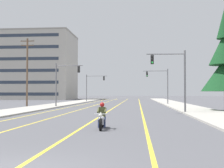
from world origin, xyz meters
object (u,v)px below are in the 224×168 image
traffic_signal_mid_left (92,84)px  motorcycle_with_rider (102,118)px  traffic_signal_near_left (64,78)px  apartment_building_far_left_block (32,67)px  traffic_signal_mid_right (161,81)px  utility_pole_left_near (27,70)px  traffic_signal_near_right (174,72)px

traffic_signal_mid_left → motorcycle_with_rider: bearing=-80.7°
traffic_signal_near_left → apartment_building_far_left_block: bearing=114.6°
motorcycle_with_rider → traffic_signal_near_left: size_ratio=0.35×
traffic_signal_mid_right → utility_pole_left_near: utility_pole_left_near is taller
motorcycle_with_rider → traffic_signal_near_left: 26.18m
traffic_signal_near_right → traffic_signal_near_left: size_ratio=1.00×
motorcycle_with_rider → traffic_signal_mid_left: (-8.15, 49.89, 3.51)m
traffic_signal_mid_right → traffic_signal_near_right: bearing=-91.1°
motorcycle_with_rider → utility_pole_left_near: size_ratio=0.22×
traffic_signal_near_right → apartment_building_far_left_block: apartment_building_far_left_block is taller
motorcycle_with_rider → traffic_signal_near_right: 14.76m
traffic_signal_near_left → traffic_signal_mid_right: same height
motorcycle_with_rider → apartment_building_far_left_block: apartment_building_far_left_block is taller
motorcycle_with_rider → traffic_signal_mid_right: (6.03, 35.58, 3.47)m
traffic_signal_mid_left → utility_pole_left_near: bearing=-104.6°
traffic_signal_near_left → traffic_signal_mid_right: size_ratio=1.00×
traffic_signal_mid_left → apartment_building_far_left_block: size_ratio=0.23×
traffic_signal_mid_right → traffic_signal_mid_left: 20.15m
traffic_signal_mid_right → apartment_building_far_left_block: size_ratio=0.23×
traffic_signal_mid_left → utility_pole_left_near: 24.53m
traffic_signal_near_left → utility_pole_left_near: bearing=164.7°
motorcycle_with_rider → apartment_building_far_left_block: (-31.55, 75.17, 9.88)m
utility_pole_left_near → apartment_building_far_left_block: 52.18m
traffic_signal_near_right → traffic_signal_near_left: same height
traffic_signal_near_right → apartment_building_far_left_block: size_ratio=0.23×
traffic_signal_near_right → traffic_signal_mid_left: (-13.73, 36.67, 0.06)m
traffic_signal_near_left → apartment_building_far_left_block: size_ratio=0.23×
traffic_signal_near_right → traffic_signal_near_left: 17.99m
traffic_signal_near_right → traffic_signal_mid_right: same height
traffic_signal_near_right → traffic_signal_near_left: (-13.97, 11.34, 0.01)m
apartment_building_far_left_block → traffic_signal_near_left: bearing=-65.4°
traffic_signal_near_left → traffic_signal_mid_left: same height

